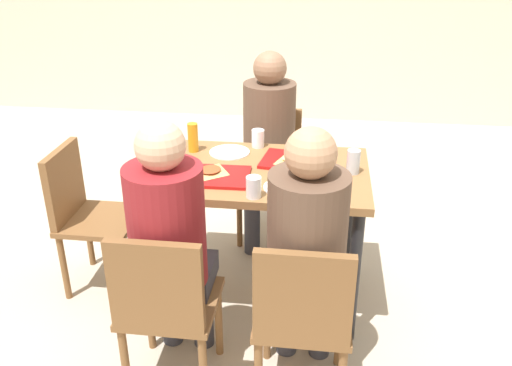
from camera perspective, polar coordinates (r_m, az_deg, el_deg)
The scene contains 20 objects.
ground_plane at distance 3.18m, azimuth 0.00°, elevation -11.59°, with size 10.00×10.00×0.02m, color #B7A893.
main_table at distance 2.83m, azimuth 0.00°, elevation -0.65°, with size 1.15×0.73×0.78m.
chair_near_left at distance 2.35m, azimuth -9.49°, elevation -12.22°, with size 0.40×0.40×0.83m.
chair_near_right at distance 2.27m, azimuth 4.91°, elevation -13.46°, with size 0.40×0.40×0.83m.
chair_far_side at distance 3.58m, azimuth 1.52°, elevation 2.01°, with size 0.40×0.40×0.83m.
chair_left_end at distance 3.17m, azimuth -17.47°, elevation -2.57°, with size 0.40×0.40×0.83m.
person_in_red at distance 2.33m, azimuth -8.98°, elevation -5.33°, with size 0.32×0.42×1.24m.
person_in_brown_jacket at distance 2.25m, azimuth 5.32°, elevation -6.33°, with size 0.32×0.42×1.24m.
person_far_side at distance 3.36m, azimuth 1.32°, elevation 4.91°, with size 0.32×0.42×1.24m.
tray_red_near at distance 2.69m, azimuth -4.58°, elevation 0.72°, with size 0.36×0.26×0.02m, color #B21414.
tray_red_far at distance 2.86m, azimuth 4.26°, elevation 2.26°, with size 0.36×0.26×0.02m, color #B21414.
paper_plate_center at distance 2.99m, azimuth -2.79°, elevation 3.24°, with size 0.22×0.22×0.01m, color white.
paper_plate_near_edge at distance 2.58m, azimuth 3.22°, elevation -0.47°, with size 0.22×0.22×0.01m, color white.
pizza_slice_a at distance 2.72m, azimuth -4.79°, elevation 1.30°, with size 0.18×0.19×0.02m.
pizza_slice_b at distance 2.85m, azimuth 3.88°, elevation 2.53°, with size 0.21×0.20×0.02m.
plastic_cup_a at distance 3.05m, azimuth 0.21°, elevation 4.68°, with size 0.07×0.07×0.10m, color white.
plastic_cup_b at distance 2.48m, azimuth -0.25°, elevation -0.43°, with size 0.07×0.07×0.10m, color white.
soda_can at distance 2.76m, azimuth 10.13°, elevation 2.21°, with size 0.07×0.07×0.12m, color #B7BCC6.
condiment_bottle at distance 3.00m, azimuth -6.60°, elevation 4.75°, with size 0.06×0.06×0.16m, color orange.
foil_bundle at distance 2.84m, azimuth -9.83°, elevation 2.70°, with size 0.10×0.10×0.10m, color silver.
Camera 1 is at (0.32, -2.52, 1.91)m, focal length 38.29 mm.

